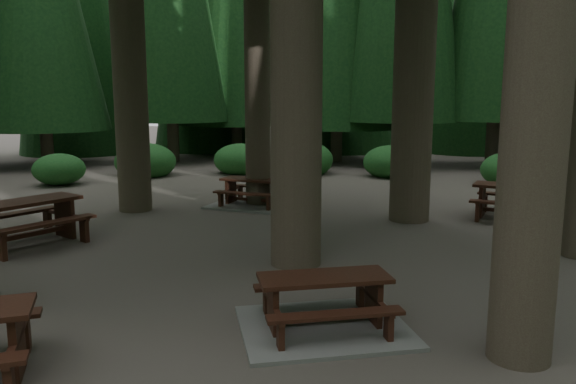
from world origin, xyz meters
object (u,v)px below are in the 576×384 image
(picnic_table_c, at_px, (254,197))
(picnic_table_d, at_px, (516,197))
(picnic_table_b, at_px, (26,216))
(picnic_table_a, at_px, (324,312))

(picnic_table_c, xyz_separation_m, picnic_table_d, (6.29, 0.11, 0.29))
(picnic_table_d, bearing_deg, picnic_table_c, -167.93)
(picnic_table_c, bearing_deg, picnic_table_b, -114.98)
(picnic_table_a, height_order, picnic_table_d, picnic_table_d)
(picnic_table_b, xyz_separation_m, picnic_table_c, (2.86, 4.81, -0.33))
(picnic_table_b, bearing_deg, picnic_table_d, -40.12)
(picnic_table_a, relative_size, picnic_table_d, 1.20)
(picnic_table_c, relative_size, picnic_table_d, 1.09)
(picnic_table_a, xyz_separation_m, picnic_table_c, (-3.38, 7.11, 0.02))
(picnic_table_a, height_order, picnic_table_c, picnic_table_c)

